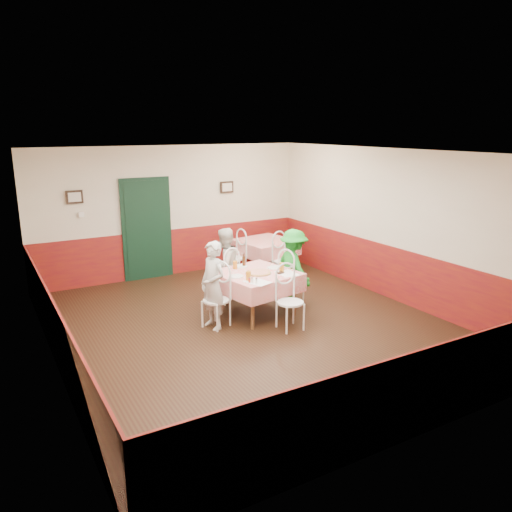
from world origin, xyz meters
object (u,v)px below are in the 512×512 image
second_table (265,257)px  beer_bottle (244,261)px  chair_second_a (235,258)px  glass_c (235,265)px  diner_right (294,267)px  chair_left (216,300)px  glass_a (248,276)px  glass_b (282,267)px  chair_near (290,303)px  main_table (256,294)px  wallet (280,273)px  pizza (258,273)px  chair_right (291,280)px  chair_far (226,279)px  diner_left (213,285)px  chair_second_b (284,261)px  diner_far (225,265)px

second_table → beer_bottle: beer_bottle is taller
chair_second_a → glass_c: bearing=-36.0°
glass_c → beer_bottle: size_ratio=0.66×
diner_right → chair_left: bearing=100.6°
glass_a → glass_b: glass_b is taller
chair_near → glass_b: 0.81m
glass_a → main_table: bearing=45.0°
beer_bottle → diner_right: size_ratio=0.15×
glass_c → wallet: bearing=-49.6°
chair_left → pizza: chair_left is taller
chair_left → chair_right: bearing=76.8°
wallet → chair_near: bearing=-117.2°
second_table → chair_far: size_ratio=1.24×
main_table → glass_b: glass_b is taller
pizza → glass_c: 0.50m
chair_second_a → beer_bottle: size_ratio=4.24×
main_table → second_table: bearing=55.5°
chair_far → chair_second_a: bearing=-134.1°
second_table → diner_left: (-2.31, -2.24, 0.34)m
chair_far → beer_bottle: (0.16, -0.40, 0.42)m
chair_second_a → glass_a: (-1.00, -2.40, 0.38)m
chair_second_b → diner_left: bearing=-155.9°
diner_left → glass_c: bearing=117.1°
wallet → diner_right: (0.56, 0.42, -0.08)m
chair_far → pizza: bearing=89.7°
chair_far → pizza: size_ratio=2.18×
chair_far → chair_second_b: same height
pizza → chair_second_a: bearing=72.7°
main_table → glass_a: glass_a is taller
main_table → diner_far: (-0.16, 0.88, 0.32)m
wallet → diner_far: (-0.49, 1.14, -0.08)m
chair_far → diner_far: bearing=-89.8°
wallet → pizza: bearing=139.8°
beer_bottle → diner_right: bearing=-17.4°
glass_c → second_table: bearing=46.2°
chair_second_a → diner_left: (-1.56, -2.24, 0.27)m
chair_near → glass_b: glass_b is taller
chair_left → glass_a: size_ratio=6.04×
main_table → pizza: size_ratio=2.95×
glass_c → diner_left: (-0.68, -0.54, -0.11)m
chair_left → wallet: size_ratio=8.18×
main_table → diner_left: (-0.88, -0.16, 0.34)m
chair_second_b → chair_left: bearing=-155.5°
chair_right → glass_a: (-1.17, -0.49, 0.38)m
chair_far → chair_near: size_ratio=1.00×
second_table → diner_left: size_ratio=0.78×
chair_left → diner_left: bearing=-103.2°
chair_right → wallet: bearing=107.4°
wallet → chair_second_b: bearing=44.8°
diner_right → chair_near: bearing=144.0°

